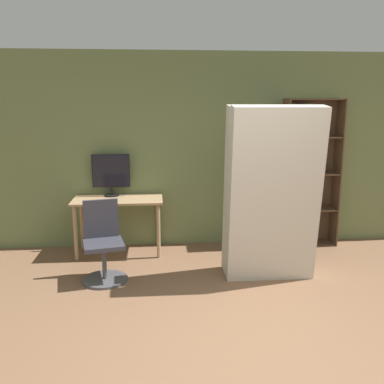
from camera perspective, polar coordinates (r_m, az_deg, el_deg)
name	(u,v)px	position (r m, az deg, el deg)	size (l,w,h in m)	color
ground_plane	(257,366)	(3.64, 8.66, -21.94)	(16.00, 16.00, 0.00)	brown
wall_back	(210,151)	(6.05, 2.44, 5.53)	(8.00, 0.06, 2.70)	#6B7A4C
desk	(118,207)	(5.82, -9.82, -1.93)	(1.19, 0.61, 0.76)	tan
monitor	(111,173)	(5.92, -10.75, 2.52)	(0.51, 0.20, 0.58)	black
office_chair	(103,249)	(5.05, -11.74, -7.43)	(0.52, 0.52, 0.92)	#4C4C51
bookshelf	(303,175)	(6.25, 14.55, 2.25)	(0.78, 0.32, 2.07)	brown
mattress_near	(274,196)	(4.83, 10.93, -0.55)	(1.01, 0.45, 1.99)	beige
mattress_far	(269,192)	(5.06, 10.17, 0.06)	(1.01, 0.41, 1.99)	beige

